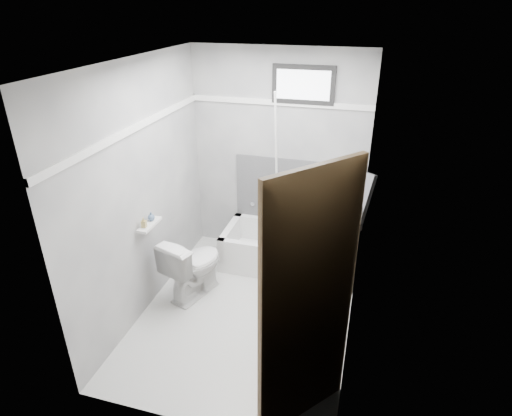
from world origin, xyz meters
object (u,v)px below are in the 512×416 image
(door, at_px, (342,347))
(bathtub, at_px, (289,250))
(office_chair, at_px, (330,219))
(soap_bottle_a, at_px, (144,222))
(toilet, at_px, (194,266))
(soap_bottle_b, at_px, (151,216))

(door, bearing_deg, bathtub, 108.75)
(office_chair, height_order, door, door)
(soap_bottle_a, bearing_deg, door, -30.47)
(toilet, distance_m, soap_bottle_a, 0.77)
(office_chair, bearing_deg, bathtub, -142.06)
(toilet, distance_m, soap_bottle_b, 0.72)
(toilet, bearing_deg, soap_bottle_b, 47.19)
(bathtub, bearing_deg, office_chair, 5.43)
(soap_bottle_b, bearing_deg, toilet, 28.41)
(office_chair, relative_size, door, 0.53)
(door, relative_size, soap_bottle_b, 22.94)
(toilet, height_order, soap_bottle_a, soap_bottle_a)
(office_chair, xyz_separation_m, door, (0.31, -2.25, 0.35))
(soap_bottle_a, relative_size, soap_bottle_b, 1.11)
(door, distance_m, soap_bottle_b, 2.30)
(bathtub, height_order, soap_bottle_b, soap_bottle_b)
(bathtub, relative_size, door, 0.75)
(bathtub, height_order, door, door)
(bathtub, distance_m, office_chair, 0.62)
(door, xyz_separation_m, soap_bottle_a, (-1.92, 1.13, -0.03))
(bathtub, distance_m, door, 2.46)
(toilet, relative_size, soap_bottle_a, 7.19)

